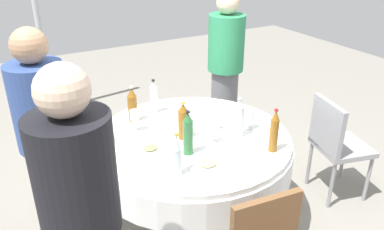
# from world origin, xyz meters

# --- Properties ---
(ground_plane) EXTENTS (10.00, 10.00, 0.00)m
(ground_plane) POSITION_xyz_m (0.00, 0.00, 0.00)
(ground_plane) COLOR gray
(dining_table) EXTENTS (1.44, 1.44, 0.74)m
(dining_table) POSITION_xyz_m (0.00, 0.00, 0.59)
(dining_table) COLOR white
(dining_table) RESTS_ON ground_plane
(bottle_amber_right) EXTENTS (0.06, 0.06, 0.30)m
(bottle_amber_right) POSITION_xyz_m (0.37, -0.44, 0.88)
(bottle_amber_right) COLOR #8C5619
(bottle_amber_right) RESTS_ON dining_table
(bottle_clear_inner) EXTENTS (0.06, 0.06, 0.28)m
(bottle_clear_inner) POSITION_xyz_m (-0.07, 0.50, 0.87)
(bottle_clear_inner) COLOR silver
(bottle_clear_inner) RESTS_ON dining_table
(bottle_clear_south) EXTENTS (0.07, 0.07, 0.29)m
(bottle_clear_south) POSITION_xyz_m (0.29, -0.16, 0.88)
(bottle_clear_south) COLOR silver
(bottle_clear_south) RESTS_ON dining_table
(bottle_amber_outer) EXTENTS (0.07, 0.07, 0.28)m
(bottle_amber_outer) POSITION_xyz_m (-0.07, -0.00, 0.87)
(bottle_amber_outer) COLOR #8C5619
(bottle_amber_outer) RESTS_ON dining_table
(bottle_green_front) EXTENTS (0.07, 0.07, 0.31)m
(bottle_green_front) POSITION_xyz_m (-0.14, -0.20, 0.88)
(bottle_green_front) COLOR #2D6B38
(bottle_green_front) RESTS_ON dining_table
(bottle_clear_east) EXTENTS (0.06, 0.06, 0.28)m
(bottle_clear_east) POSITION_xyz_m (-0.31, -0.38, 0.87)
(bottle_clear_east) COLOR silver
(bottle_clear_east) RESTS_ON dining_table
(bottle_amber_left) EXTENTS (0.07, 0.07, 0.28)m
(bottle_amber_left) POSITION_xyz_m (-0.28, 0.43, 0.87)
(bottle_amber_left) COLOR #8C5619
(bottle_amber_left) RESTS_ON dining_table
(wine_glass_outer) EXTENTS (0.06, 0.06, 0.14)m
(wine_glass_outer) POSITION_xyz_m (0.18, -0.00, 0.84)
(wine_glass_outer) COLOR white
(wine_glass_outer) RESTS_ON dining_table
(wine_glass_front) EXTENTS (0.07, 0.07, 0.14)m
(wine_glass_front) POSITION_xyz_m (0.42, -0.11, 0.84)
(wine_glass_front) COLOR white
(wine_glass_front) RESTS_ON dining_table
(wine_glass_east) EXTENTS (0.06, 0.06, 0.16)m
(wine_glass_east) POSITION_xyz_m (-0.32, 0.27, 0.86)
(wine_glass_east) COLOR white
(wine_glass_east) RESTS_ON dining_table
(wine_glass_left) EXTENTS (0.07, 0.07, 0.14)m
(wine_glass_left) POSITION_xyz_m (0.09, -0.15, 0.84)
(wine_glass_left) COLOR white
(wine_glass_left) RESTS_ON dining_table
(plate_north) EXTENTS (0.24, 0.24, 0.02)m
(plate_north) POSITION_xyz_m (0.37, 0.30, 0.75)
(plate_north) COLOR white
(plate_north) RESTS_ON dining_table
(plate_near) EXTENTS (0.24, 0.24, 0.04)m
(plate_near) POSITION_xyz_m (-0.11, -0.40, 0.75)
(plate_near) COLOR white
(plate_near) RESTS_ON dining_table
(plate_far) EXTENTS (0.21, 0.21, 0.04)m
(plate_far) POSITION_xyz_m (-0.35, -0.06, 0.75)
(plate_far) COLOR white
(plate_far) RESTS_ON dining_table
(spoon_inner) EXTENTS (0.18, 0.07, 0.00)m
(spoon_inner) POSITION_xyz_m (-0.08, 0.29, 0.74)
(spoon_inner) COLOR silver
(spoon_inner) RESTS_ON dining_table
(folded_napkin) EXTENTS (0.16, 0.16, 0.02)m
(folded_napkin) POSITION_xyz_m (0.08, 0.12, 0.75)
(folded_napkin) COLOR white
(folded_napkin) RESTS_ON dining_table
(person_right) EXTENTS (0.34, 0.34, 1.58)m
(person_right) POSITION_xyz_m (0.82, 0.82, 0.83)
(person_right) COLOR slate
(person_right) RESTS_ON ground_plane
(person_inner) EXTENTS (0.34, 0.34, 1.58)m
(person_inner) POSITION_xyz_m (-0.95, 0.21, 0.83)
(person_inner) COLOR slate
(person_inner) RESTS_ON ground_plane
(chair_left) EXTENTS (0.48, 0.48, 0.87)m
(chair_left) POSITION_xyz_m (1.17, -0.29, 0.52)
(chair_left) COLOR #99999E
(chair_left) RESTS_ON ground_plane
(tent_pole_secondary) EXTENTS (0.07, 0.07, 2.59)m
(tent_pole_secondary) POSITION_xyz_m (-0.55, 2.64, 1.30)
(tent_pole_secondary) COLOR #B2B5B7
(tent_pole_secondary) RESTS_ON ground_plane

